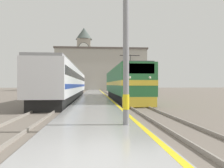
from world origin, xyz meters
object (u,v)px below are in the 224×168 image
Objects in this scene: passenger_train at (69,83)px; clock_tower at (84,56)px; catenary_mast at (129,25)px; locomotive_train at (123,84)px.

clock_tower reaches higher than passenger_train.
catenary_mast is (4.69, -21.07, 2.14)m from passenger_train.
clock_tower is at bearing 90.20° from passenger_train.
locomotive_train is 7.59m from passenger_train.
locomotive_train is at bearing -24.04° from passenger_train.
catenary_mast reaches higher than locomotive_train.
clock_tower is at bearing 97.53° from locomotive_train.
clock_tower is (-7.11, 53.80, 10.28)m from locomotive_train.
passenger_train is at bearing 155.96° from locomotive_train.
clock_tower is (-0.18, 50.71, 10.15)m from passenger_train.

